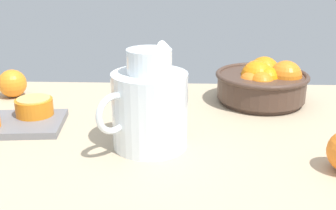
# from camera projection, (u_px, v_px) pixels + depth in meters

# --- Properties ---
(ground_plane) EXTENTS (1.40, 0.85, 0.03)m
(ground_plane) POSITION_uv_depth(u_px,v_px,m) (151.00, 150.00, 0.84)
(ground_plane) COLOR tan
(fruit_bowl) EXTENTS (0.23, 0.23, 0.11)m
(fruit_bowl) POSITION_uv_depth(u_px,v_px,m) (262.00, 82.00, 1.06)
(fruit_bowl) COLOR #473328
(fruit_bowl) RESTS_ON ground_plane
(juice_pitcher) EXTENTS (0.16, 0.16, 0.20)m
(juice_pitcher) POSITION_uv_depth(u_px,v_px,m) (147.00, 112.00, 0.80)
(juice_pitcher) COLOR white
(juice_pitcher) RESTS_ON ground_plane
(cutting_board) EXTENTS (0.25, 0.17, 0.01)m
(cutting_board) POSITION_uv_depth(u_px,v_px,m) (7.00, 124.00, 0.91)
(cutting_board) COLOR slate
(cutting_board) RESTS_ON ground_plane
(orange_half_1) EXTENTS (0.08, 0.08, 0.04)m
(orange_half_1) POSITION_uv_depth(u_px,v_px,m) (34.00, 107.00, 0.94)
(orange_half_1) COLOR orange
(orange_half_1) RESTS_ON cutting_board
(loose_orange_3) EXTENTS (0.07, 0.07, 0.07)m
(loose_orange_3) POSITION_uv_depth(u_px,v_px,m) (12.00, 83.00, 1.11)
(loose_orange_3) COLOR orange
(loose_orange_3) RESTS_ON ground_plane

